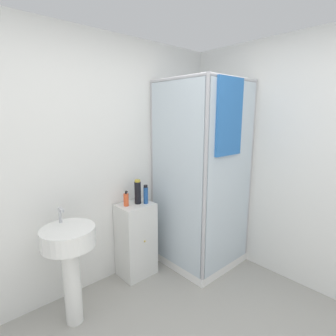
% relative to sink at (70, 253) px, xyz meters
% --- Properties ---
extents(wall_back, '(6.40, 0.06, 2.50)m').
position_rel_sink_xyz_m(wall_back, '(0.28, 0.40, 0.62)').
color(wall_back, white).
rests_on(wall_back, ground_plane).
extents(shower_enclosure, '(0.82, 0.85, 2.10)m').
position_rel_sink_xyz_m(shower_enclosure, '(1.48, -0.13, 0.00)').
color(shower_enclosure, white).
rests_on(shower_enclosure, ground_plane).
extents(vanity_cabinet, '(0.37, 0.32, 0.81)m').
position_rel_sink_xyz_m(vanity_cabinet, '(0.80, 0.21, -0.23)').
color(vanity_cabinet, silver).
rests_on(vanity_cabinet, ground_plane).
extents(sink, '(0.43, 0.43, 0.98)m').
position_rel_sink_xyz_m(sink, '(0.00, 0.00, 0.00)').
color(sink, white).
rests_on(sink, ground_plane).
extents(soap_dispenser, '(0.05, 0.05, 0.16)m').
position_rel_sink_xyz_m(soap_dispenser, '(0.70, 0.23, 0.24)').
color(soap_dispenser, '#E5562D').
rests_on(soap_dispenser, vanity_cabinet).
extents(shampoo_bottle_tall_black, '(0.07, 0.07, 0.26)m').
position_rel_sink_xyz_m(shampoo_bottle_tall_black, '(0.83, 0.21, 0.30)').
color(shampoo_bottle_tall_black, black).
rests_on(shampoo_bottle_tall_black, vanity_cabinet).
extents(shampoo_bottle_blue, '(0.05, 0.05, 0.20)m').
position_rel_sink_xyz_m(shampoo_bottle_blue, '(0.90, 0.16, 0.27)').
color(shampoo_bottle_blue, '#1E4C93').
rests_on(shampoo_bottle_blue, vanity_cabinet).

